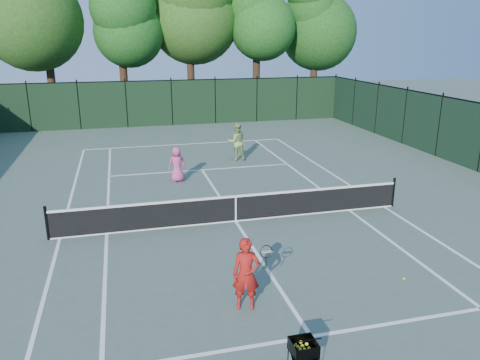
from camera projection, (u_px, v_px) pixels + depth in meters
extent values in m
plane|color=#4B5B50|center=(236.00, 221.00, 15.44)|extent=(90.00, 90.00, 0.00)
cube|color=white|center=(60.00, 238.00, 14.14)|extent=(0.10, 23.77, 0.01)
cube|color=white|center=(384.00, 207.00, 16.75)|extent=(0.10, 23.77, 0.01)
cube|color=white|center=(107.00, 234.00, 14.47)|extent=(0.10, 23.77, 0.01)
cube|color=white|center=(349.00, 210.00, 16.42)|extent=(0.10, 23.77, 0.01)
cube|color=white|center=(185.00, 144.00, 26.44)|extent=(10.97, 0.10, 0.01)
cube|color=white|center=(311.00, 336.00, 9.52)|extent=(8.23, 0.10, 0.01)
cube|color=white|center=(202.00, 170.00, 21.37)|extent=(8.23, 0.10, 0.01)
cube|color=white|center=(236.00, 221.00, 15.44)|extent=(0.10, 12.80, 0.01)
cube|color=black|center=(236.00, 208.00, 15.31)|extent=(11.60, 0.03, 0.85)
cube|color=white|center=(236.00, 196.00, 15.19)|extent=(11.60, 0.05, 0.07)
cube|color=white|center=(236.00, 221.00, 15.44)|extent=(11.60, 0.05, 0.04)
cube|color=white|center=(236.00, 208.00, 15.31)|extent=(0.05, 0.04, 0.91)
cylinder|color=black|center=(47.00, 223.00, 13.91)|extent=(0.09, 0.09, 1.06)
cylinder|color=black|center=(393.00, 192.00, 16.67)|extent=(0.09, 0.09, 1.06)
cube|color=black|center=(172.00, 103.00, 31.66)|extent=(24.00, 0.05, 3.00)
cylinder|color=black|center=(52.00, 87.00, 33.20)|extent=(0.56, 0.56, 4.80)
cylinder|color=black|center=(125.00, 89.00, 34.27)|extent=(0.56, 0.56, 4.30)
ellipsoid|color=#154B16|center=(119.00, 8.00, 32.62)|extent=(6.00, 6.00, 9.30)
cylinder|color=black|center=(191.00, 82.00, 35.82)|extent=(0.56, 0.56, 5.00)
cylinder|color=black|center=(256.00, 84.00, 36.42)|extent=(0.56, 0.56, 4.60)
ellipsoid|color=#164B15|center=(257.00, 3.00, 34.69)|extent=(6.20, 6.20, 9.61)
cylinder|color=black|center=(313.00, 83.00, 38.10)|extent=(0.56, 0.56, 4.40)
ellipsoid|color=#154513|center=(317.00, 11.00, 36.47)|extent=(5.80, 5.80, 8.99)
imported|color=#AB1913|center=(246.00, 274.00, 10.30)|extent=(0.69, 0.55, 1.67)
cylinder|color=black|center=(266.00, 262.00, 10.59)|extent=(0.03, 0.03, 0.30)
torus|color=black|center=(266.00, 252.00, 10.51)|extent=(0.30, 0.10, 0.30)
imported|color=#C6467D|center=(177.00, 164.00, 19.48)|extent=(0.76, 0.52, 1.49)
imported|color=#8EB058|center=(237.00, 142.00, 22.80)|extent=(0.91, 0.72, 1.84)
cylinder|color=black|center=(309.00, 359.00, 8.42)|extent=(0.02, 0.02, 0.59)
cube|color=black|center=(303.00, 348.00, 8.06)|extent=(0.52, 0.52, 0.25)
sphere|color=yellow|center=(303.00, 351.00, 8.08)|extent=(0.07, 0.07, 0.07)
sphere|color=yellow|center=(303.00, 351.00, 8.08)|extent=(0.07, 0.07, 0.07)
sphere|color=yellow|center=(303.00, 351.00, 8.08)|extent=(0.07, 0.07, 0.07)
sphere|color=yellow|center=(303.00, 351.00, 8.08)|extent=(0.07, 0.07, 0.07)
sphere|color=yellow|center=(303.00, 351.00, 8.08)|extent=(0.07, 0.07, 0.07)
sphere|color=yellow|center=(303.00, 351.00, 8.08)|extent=(0.07, 0.07, 0.07)
sphere|color=yellow|center=(303.00, 351.00, 8.08)|extent=(0.07, 0.07, 0.07)
sphere|color=yellow|center=(303.00, 351.00, 8.08)|extent=(0.07, 0.07, 0.07)
sphere|color=yellow|center=(303.00, 351.00, 8.08)|extent=(0.07, 0.07, 0.07)
sphere|color=yellow|center=(303.00, 351.00, 8.08)|extent=(0.07, 0.07, 0.07)
sphere|color=yellow|center=(303.00, 351.00, 8.08)|extent=(0.07, 0.07, 0.07)
sphere|color=yellow|center=(303.00, 351.00, 8.08)|extent=(0.07, 0.07, 0.07)
sphere|color=yellow|center=(303.00, 351.00, 8.08)|extent=(0.07, 0.07, 0.07)
sphere|color=yellow|center=(303.00, 351.00, 8.08)|extent=(0.07, 0.07, 0.07)
sphere|color=yellow|center=(303.00, 351.00, 8.08)|extent=(0.07, 0.07, 0.07)
sphere|color=yellow|center=(303.00, 351.00, 8.08)|extent=(0.07, 0.07, 0.07)
sphere|color=yellow|center=(303.00, 351.00, 8.08)|extent=(0.07, 0.07, 0.07)
sphere|color=yellow|center=(303.00, 351.00, 8.08)|extent=(0.07, 0.07, 0.07)
sphere|color=yellow|center=(303.00, 351.00, 8.08)|extent=(0.07, 0.07, 0.07)
sphere|color=yellow|center=(404.00, 279.00, 11.73)|extent=(0.07, 0.07, 0.07)
sphere|color=#AECC29|center=(265.00, 267.00, 12.32)|extent=(0.07, 0.07, 0.07)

